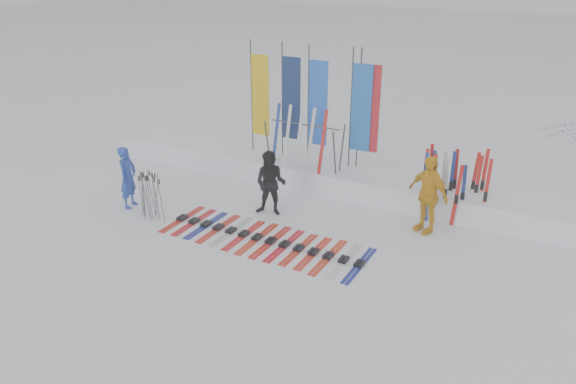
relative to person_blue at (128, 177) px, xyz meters
The scene contains 10 objects.
ground 4.20m from the person_blue, 13.16° to the right, with size 120.00×120.00×0.00m, color white.
snow_bank 5.46m from the person_blue, 42.38° to the left, with size 14.00×1.60×0.60m, color white.
person_blue is the anchor object (origin of this frame).
person_black 3.63m from the person_blue, 21.10° to the left, with size 0.79×0.62×1.63m, color black.
person_yellow 7.33m from the person_blue, 17.59° to the left, with size 1.08×0.45×1.84m, color #E5A30E.
ski_row 4.04m from the person_blue, ahead, with size 4.78×1.70×0.07m.
pole_cluster 1.02m from the person_blue, 18.14° to the right, with size 0.70×0.49×1.23m.
feather_flags 5.34m from the person_blue, 48.78° to the left, with size 3.83×0.17×3.20m.
ski_rack 4.68m from the person_blue, 44.64° to the left, with size 2.04×0.80×1.23m.
upright_skis 7.94m from the person_blue, 24.44° to the left, with size 1.56×1.17×1.69m.
Camera 1 is at (5.74, -8.66, 5.98)m, focal length 35.00 mm.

